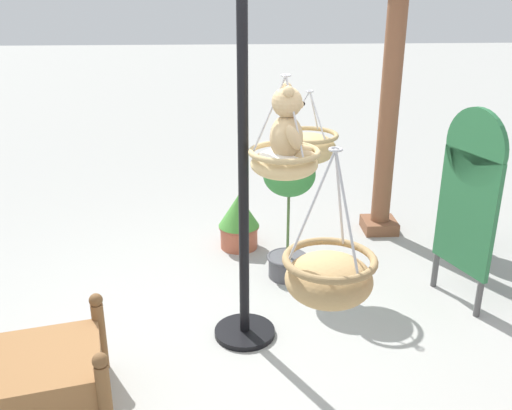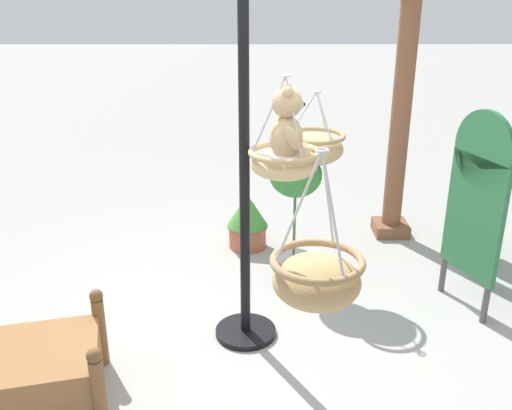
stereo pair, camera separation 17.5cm
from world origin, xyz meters
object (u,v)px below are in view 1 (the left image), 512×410
object	(u,v)px
hanging_basket_right_low	(329,276)
potted_plant_tall_leafy	(239,221)
display_sign_board	(469,192)
greenhouse_pillar_left	(389,115)
hanging_basket_with_teddy	(284,161)
wooden_planter_box	(33,383)
hanging_basket_left_high	(308,146)
potted_plant_fern_front	(289,200)
display_pole_central	(244,240)
potted_plant_bushy_green	(471,206)
teddy_bear	(289,129)

from	to	relation	value
hanging_basket_right_low	potted_plant_tall_leafy	world-z (taller)	hanging_basket_right_low
display_sign_board	hanging_basket_right_low	bearing A→B (deg)	-39.61
greenhouse_pillar_left	display_sign_board	world-z (taller)	greenhouse_pillar_left
hanging_basket_with_teddy	hanging_basket_right_low	world-z (taller)	hanging_basket_with_teddy
hanging_basket_right_low	wooden_planter_box	xyz separation A→B (m)	(-0.51, -1.62, -0.94)
hanging_basket_left_high	potted_plant_fern_front	bearing A→B (deg)	-75.17
hanging_basket_left_high	potted_plant_tall_leafy	bearing A→B (deg)	-135.80
hanging_basket_right_low	potted_plant_fern_front	size ratio (longest dim) A/B	0.66
hanging_basket_right_low	hanging_basket_left_high	bearing A→B (deg)	174.57
hanging_basket_left_high	display_sign_board	distance (m)	1.28
display_sign_board	hanging_basket_with_teddy	bearing A→B (deg)	-69.75
wooden_planter_box	display_pole_central	bearing A→B (deg)	120.22
potted_plant_bushy_green	hanging_basket_with_teddy	bearing A→B (deg)	-53.17
display_pole_central	display_sign_board	size ratio (longest dim) A/B	1.55
hanging_basket_with_teddy	hanging_basket_left_high	bearing A→B (deg)	163.99
hanging_basket_left_high	greenhouse_pillar_left	xyz separation A→B (m)	(-0.87, 0.90, 0.05)
teddy_bear	potted_plant_tall_leafy	bearing A→B (deg)	-170.41
hanging_basket_with_teddy	potted_plant_fern_front	world-z (taller)	hanging_basket_with_teddy
wooden_planter_box	potted_plant_tall_leafy	size ratio (longest dim) A/B	1.88
potted_plant_fern_front	display_sign_board	size ratio (longest dim) A/B	0.71
potted_plant_fern_front	display_pole_central	bearing A→B (deg)	-24.93
hanging_basket_with_teddy	display_sign_board	size ratio (longest dim) A/B	0.40
greenhouse_pillar_left	display_sign_board	xyz separation A→B (m)	(1.39, 0.26, -0.28)
hanging_basket_right_low	teddy_bear	bearing A→B (deg)	-176.16
teddy_bear	greenhouse_pillar_left	world-z (taller)	greenhouse_pillar_left
teddy_bear	wooden_planter_box	xyz separation A→B (m)	(0.59, -1.54, -1.35)
teddy_bear	hanging_basket_right_low	bearing A→B (deg)	3.84
display_pole_central	teddy_bear	world-z (taller)	display_pole_central
display_pole_central	display_sign_board	bearing A→B (deg)	102.78
hanging_basket_with_teddy	potted_plant_bushy_green	xyz separation A→B (m)	(-1.42, 1.89, -0.90)
potted_plant_tall_leafy	display_sign_board	xyz separation A→B (m)	(1.08, 1.71, 0.65)
hanging_basket_with_teddy	wooden_planter_box	xyz separation A→B (m)	(0.59, -1.52, -1.15)
greenhouse_pillar_left	potted_plant_bushy_green	bearing A→B (deg)	53.66
display_pole_central	hanging_basket_with_teddy	bearing A→B (deg)	59.04
hanging_basket_left_high	potted_plant_tall_leafy	distance (m)	1.19
hanging_basket_with_teddy	greenhouse_pillar_left	size ratio (longest dim) A/B	0.25
hanging_basket_left_high	display_pole_central	bearing A→B (deg)	-31.45
potted_plant_bushy_green	teddy_bear	bearing A→B (deg)	-52.83
teddy_bear	display_sign_board	size ratio (longest dim) A/B	0.30
teddy_bear	potted_plant_bushy_green	distance (m)	2.59
display_pole_central	display_sign_board	world-z (taller)	display_pole_central
greenhouse_pillar_left	potted_plant_bushy_green	xyz separation A→B (m)	(0.51, 0.69, -0.75)
display_pole_central	potted_plant_fern_front	distance (m)	0.95
potted_plant_tall_leafy	hanging_basket_right_low	bearing A→B (deg)	7.28
display_sign_board	potted_plant_bushy_green	bearing A→B (deg)	153.58
potted_plant_tall_leafy	display_sign_board	world-z (taller)	display_sign_board
hanging_basket_with_teddy	display_sign_board	distance (m)	1.61
teddy_bear	greenhouse_pillar_left	bearing A→B (deg)	148.62
display_pole_central	potted_plant_bushy_green	bearing A→B (deg)	120.60
hanging_basket_right_low	potted_plant_fern_front	distance (m)	2.16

